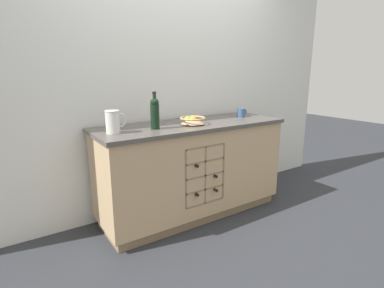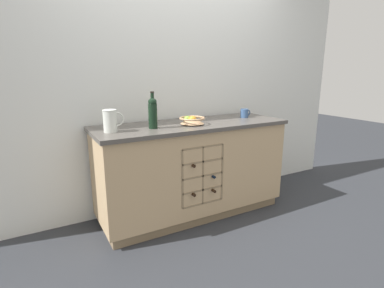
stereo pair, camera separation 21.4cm
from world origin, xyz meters
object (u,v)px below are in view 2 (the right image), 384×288
object	(u,v)px
ceramic_mug	(245,113)
standing_wine_bottle	(153,112)
white_pitcher	(110,120)
fruit_bowl	(192,120)

from	to	relation	value
ceramic_mug	standing_wine_bottle	size ratio (longest dim) A/B	0.38
white_pitcher	standing_wine_bottle	distance (m)	0.36
fruit_bowl	ceramic_mug	distance (m)	0.69
fruit_bowl	standing_wine_bottle	xyz separation A→B (m)	(-0.38, 0.00, 0.10)
fruit_bowl	white_pitcher	size ratio (longest dim) A/B	1.30
white_pitcher	ceramic_mug	xyz separation A→B (m)	(1.41, 0.06, -0.05)
ceramic_mug	fruit_bowl	bearing A→B (deg)	-172.61
white_pitcher	ceramic_mug	distance (m)	1.42
white_pitcher	ceramic_mug	world-z (taller)	white_pitcher
white_pitcher	standing_wine_bottle	world-z (taller)	standing_wine_bottle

